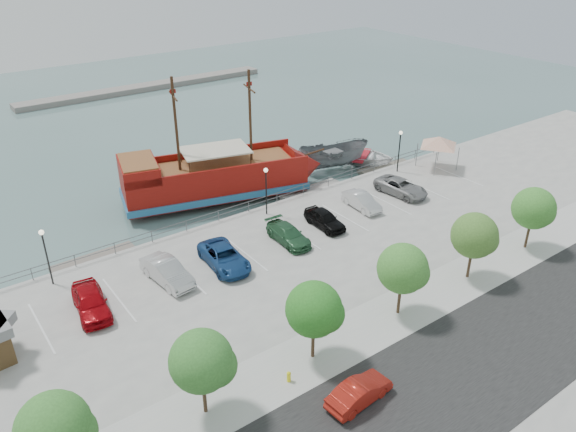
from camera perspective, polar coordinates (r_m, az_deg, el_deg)
ground at (r=44.46m, az=2.57°, el=-4.04°), size 160.00×160.00×0.00m
land_slab at (r=34.13m, az=26.30°, el=-18.12°), size 100.00×58.00×1.20m
street at (r=35.30m, az=19.43°, el=-13.44°), size 100.00×8.00×0.04m
sidewalk at (r=37.98m, az=12.13°, el=-9.03°), size 100.00×4.00×0.05m
seawall_railing at (r=49.27m, az=-3.04°, el=1.31°), size 50.00×0.06×1.00m
far_shore at (r=93.78m, az=-14.15°, el=12.60°), size 40.00×3.00×0.80m
pirate_ship at (r=53.41m, az=-5.97°, el=4.02°), size 20.13×9.98×12.46m
patrol_boat at (r=59.31m, az=4.58°, el=5.88°), size 8.08×5.48×2.93m
speedboat at (r=61.55m, az=7.29°, el=5.86°), size 8.43×9.03×1.52m
dock_west at (r=45.98m, az=-19.03°, el=-4.27°), size 6.52×2.04×0.37m
dock_mid at (r=54.67m, az=2.49°, el=2.55°), size 6.78×2.13×0.38m
dock_east at (r=60.91m, az=9.89°, el=4.84°), size 6.44×2.26×0.36m
canopy_tent at (r=58.67m, az=15.16°, el=7.79°), size 5.34×5.34×3.88m
street_sedan at (r=30.79m, az=7.25°, el=-17.33°), size 4.00×1.67×1.29m
fire_hydrant at (r=31.77m, az=0.08°, el=-15.98°), size 0.24×0.24×0.70m
lamp_post_left at (r=41.18m, az=-23.47°, el=-2.95°), size 0.36×0.36×4.28m
lamp_post_mid at (r=47.26m, az=-2.24°, el=3.38°), size 0.36×0.36×4.28m
lamp_post_right at (r=57.05m, az=11.28°, el=7.19°), size 0.36×0.36×4.28m
tree_a at (r=27.14m, az=-22.32°, el=-19.44°), size 3.30×3.20×5.00m
tree_b at (r=28.54m, az=-8.46°, el=-14.46°), size 3.30×3.20×5.00m
tree_c at (r=31.47m, az=2.93°, el=-9.55°), size 3.30×3.20×5.00m
tree_d at (r=35.56m, az=11.80°, el=-5.35°), size 3.30×3.20×5.00m
tree_e at (r=40.45m, az=18.60°, el=-1.99°), size 3.30×3.20×5.00m
tree_f at (r=45.90m, az=23.83°, el=0.63°), size 3.30×3.20×5.00m
parked_car_a at (r=38.42m, az=-19.41°, el=-8.20°), size 2.53×5.00×1.63m
parked_car_b at (r=40.07m, az=-12.18°, el=-5.56°), size 2.25×4.99×1.59m
parked_car_c at (r=41.19m, az=-6.49°, el=-4.17°), size 2.90×5.47×1.46m
parked_car_d at (r=43.94m, az=0.03°, el=-1.90°), size 2.04×4.66×1.33m
parked_car_e at (r=46.24m, az=3.75°, el=-0.30°), size 1.87×4.28×1.44m
parked_car_f at (r=49.62m, az=7.49°, el=1.51°), size 1.77×4.26×1.37m
parked_car_g at (r=52.86m, az=11.41°, el=2.91°), size 2.89×5.37×1.43m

